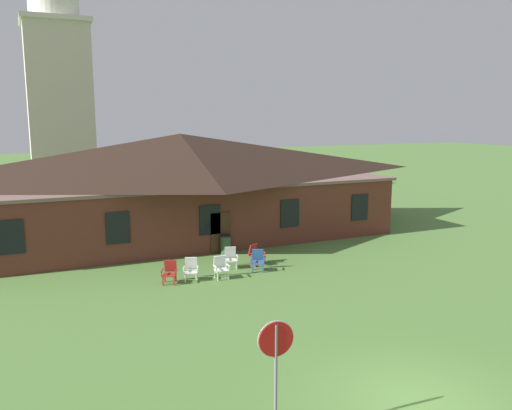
{
  "coord_description": "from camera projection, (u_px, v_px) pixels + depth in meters",
  "views": [
    {
      "loc": [
        -8.35,
        -8.83,
        6.85
      ],
      "look_at": [
        -0.23,
        9.12,
        3.49
      ],
      "focal_mm": 36.22,
      "sensor_mm": 36.0,
      "label": 1
    }
  ],
  "objects": [
    {
      "name": "stop_sign",
      "position": [
        276.0,
        356.0,
        10.79
      ],
      "size": [
        0.8,
        0.12,
        2.69
      ],
      "color": "slate",
      "rests_on": "ground"
    },
    {
      "name": "brick_building",
      "position": [
        181.0,
        184.0,
        30.18
      ],
      "size": [
        23.58,
        10.4,
        5.92
      ],
      "color": "brown",
      "rests_on": "ground"
    },
    {
      "name": "lawn_chair_near_door",
      "position": [
        191.0,
        268.0,
        21.96
      ],
      "size": [
        0.77,
        0.82,
        0.96
      ],
      "color": "silver",
      "rests_on": "ground"
    },
    {
      "name": "lawn_chair_far_side",
      "position": [
        256.0,
        254.0,
        24.26
      ],
      "size": [
        0.81,
        0.85,
        0.96
      ],
      "color": "maroon",
      "rests_on": "ground"
    },
    {
      "name": "lawn_chair_right_end",
      "position": [
        258.0,
        260.0,
        23.29
      ],
      "size": [
        0.81,
        0.84,
        0.96
      ],
      "color": "#2D5693",
      "rests_on": "ground"
    },
    {
      "name": "lawn_chair_middle",
      "position": [
        231.0,
        257.0,
        23.74
      ],
      "size": [
        0.74,
        0.79,
        0.96
      ],
      "color": "silver",
      "rests_on": "ground"
    },
    {
      "name": "trash_bin",
      "position": [
        226.0,
        244.0,
        26.13
      ],
      "size": [
        0.56,
        0.56,
        0.98
      ],
      "color": "#335638",
      "rests_on": "ground"
    },
    {
      "name": "lawn_chair_by_porch",
      "position": [
        170.0,
        271.0,
        21.54
      ],
      "size": [
        0.8,
        0.84,
        0.96
      ],
      "color": "maroon",
      "rests_on": "ground"
    },
    {
      "name": "ground_plane",
      "position": [
        420.0,
        404.0,
        12.47
      ],
      "size": [
        200.0,
        200.0,
        0.0
      ],
      "primitive_type": "plane",
      "color": "#517A38"
    },
    {
      "name": "lawn_chair_left_end",
      "position": [
        221.0,
        267.0,
        22.2
      ],
      "size": [
        0.67,
        0.7,
        0.96
      ],
      "color": "white",
      "rests_on": "ground"
    },
    {
      "name": "dome_tower",
      "position": [
        59.0,
        87.0,
        41.27
      ],
      "size": [
        5.18,
        5.18,
        20.14
      ],
      "color": "beige",
      "rests_on": "ground"
    }
  ]
}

